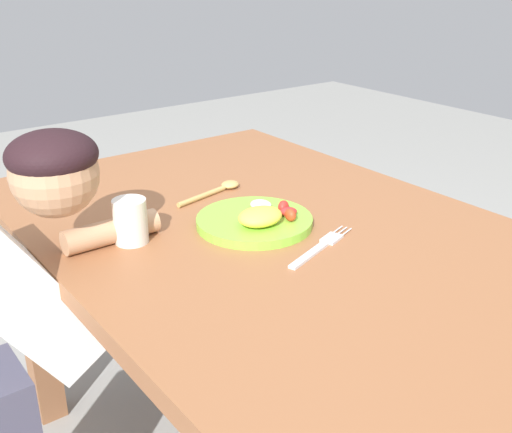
# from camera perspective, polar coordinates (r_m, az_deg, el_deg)

# --- Properties ---
(dining_table) EXTENTS (1.43, 0.91, 0.72)m
(dining_table) POSITION_cam_1_polar(r_m,az_deg,el_deg) (1.36, 2.28, -5.42)
(dining_table) COLOR brown
(dining_table) RESTS_ON ground_plane
(plate) EXTENTS (0.25, 0.25, 0.06)m
(plate) POSITION_cam_1_polar(r_m,az_deg,el_deg) (1.33, 0.07, -0.30)
(plate) COLOR #83D03B
(plate) RESTS_ON dining_table
(fork) EXTENTS (0.09, 0.22, 0.01)m
(fork) POSITION_cam_1_polar(r_m,az_deg,el_deg) (1.24, 5.98, -2.81)
(fork) COLOR silver
(fork) RESTS_ON dining_table
(spoon) EXTENTS (0.07, 0.20, 0.02)m
(spoon) POSITION_cam_1_polar(r_m,az_deg,el_deg) (1.53, -3.46, 2.54)
(spoon) COLOR tan
(spoon) RESTS_ON dining_table
(drinking_cup) EXTENTS (0.07, 0.07, 0.09)m
(drinking_cup) POSITION_cam_1_polar(r_m,az_deg,el_deg) (1.27, -11.55, -0.42)
(drinking_cup) COLOR silver
(drinking_cup) RESTS_ON dining_table
(person) EXTENTS (0.17, 0.47, 0.98)m
(person) POSITION_cam_1_polar(r_m,az_deg,el_deg) (1.33, -20.93, -11.81)
(person) COLOR #474559
(person) RESTS_ON ground_plane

